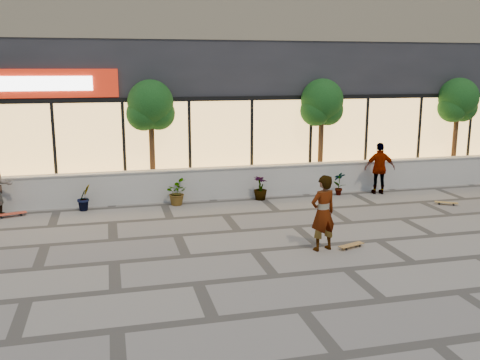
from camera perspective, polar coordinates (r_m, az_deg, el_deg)
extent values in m
plane|color=gray|center=(11.98, 11.29, -9.32)|extent=(80.00, 80.00, 0.00)
cube|color=beige|center=(18.15, 2.02, -0.15)|extent=(22.00, 0.35, 1.00)
cube|color=#B2AFA8|center=(18.05, 2.03, 1.47)|extent=(22.00, 0.42, 0.04)
cube|color=#242529|center=(23.09, -1.71, 11.81)|extent=(24.00, 9.00, 8.50)
cube|color=#ECB25E|center=(18.88, 1.23, 4.02)|extent=(23.04, 0.05, 3.00)
cube|color=black|center=(18.70, 1.28, 8.72)|extent=(23.04, 0.08, 0.15)
cube|color=red|center=(18.14, -20.90, 9.59)|extent=(5.00, 0.10, 0.90)
cube|color=white|center=(18.07, -20.93, 9.59)|extent=(3.40, 0.06, 0.45)
cube|color=brown|center=(18.77, 1.29, 17.13)|extent=(21.60, 0.05, 1.60)
imported|color=#133C14|center=(16.99, -16.28, -1.79)|extent=(0.57, 0.57, 0.81)
imported|color=#133C14|center=(17.09, -6.87, -1.32)|extent=(0.68, 0.77, 0.81)
imported|color=#133C14|center=(17.63, 2.19, -0.83)|extent=(0.64, 0.64, 0.81)
imported|color=#133C14|center=(18.58, 10.52, -0.36)|extent=(0.46, 0.35, 0.81)
cylinder|color=#4C2F1B|center=(18.02, -9.36, 3.23)|extent=(0.18, 0.18, 3.24)
sphere|color=#133C14|center=(17.86, -9.53, 8.15)|extent=(1.50, 1.50, 1.50)
sphere|color=#133C14|center=(17.82, -10.28, 6.95)|extent=(1.10, 1.10, 1.10)
sphere|color=#133C14|center=(17.96, -8.70, 7.04)|extent=(1.10, 1.10, 1.10)
cylinder|color=#4C2F1B|center=(19.42, 8.61, 3.88)|extent=(0.18, 0.18, 3.24)
sphere|color=#133C14|center=(19.27, 8.75, 8.44)|extent=(1.50, 1.50, 1.50)
sphere|color=#133C14|center=(19.16, 8.08, 7.36)|extent=(1.10, 1.10, 1.10)
sphere|color=#133C14|center=(19.44, 9.35, 7.38)|extent=(1.10, 1.10, 1.10)
cylinder|color=#4C2F1B|center=(22.10, 21.95, 4.11)|extent=(0.18, 0.18, 3.24)
sphere|color=#133C14|center=(21.97, 22.26, 8.11)|extent=(1.50, 1.50, 1.50)
sphere|color=#133C14|center=(21.80, 21.73, 7.18)|extent=(1.10, 1.10, 1.10)
sphere|color=#133C14|center=(22.18, 22.64, 7.17)|extent=(1.10, 1.10, 1.10)
imported|color=silver|center=(12.82, 8.85, -3.49)|extent=(0.75, 0.58, 1.83)
imported|color=white|center=(18.99, 14.68, 1.21)|extent=(1.12, 0.66, 1.78)
cube|color=olive|center=(13.32, 11.78, -6.79)|extent=(0.74, 0.41, 0.02)
cylinder|color=black|center=(13.53, 12.24, -6.75)|extent=(0.06, 0.04, 0.05)
cylinder|color=black|center=(13.45, 12.64, -6.89)|extent=(0.06, 0.04, 0.05)
cylinder|color=black|center=(13.23, 10.90, -7.12)|extent=(0.06, 0.04, 0.05)
cylinder|color=black|center=(13.15, 11.29, -7.26)|extent=(0.06, 0.04, 0.05)
cube|color=#B53821|center=(17.06, -23.24, -3.32)|extent=(0.89, 0.46, 0.02)
cylinder|color=black|center=(17.18, -22.39, -3.37)|extent=(0.07, 0.05, 0.06)
cylinder|color=black|center=(17.03, -22.31, -3.49)|extent=(0.07, 0.05, 0.06)
cylinder|color=black|center=(17.12, -24.14, -3.57)|extent=(0.07, 0.05, 0.06)
cylinder|color=black|center=(16.97, -24.07, -3.69)|extent=(0.07, 0.05, 0.06)
cube|color=olive|center=(18.27, 21.16, -2.25)|extent=(0.69, 0.51, 0.02)
cylinder|color=black|center=(18.36, 21.80, -2.39)|extent=(0.06, 0.05, 0.05)
cylinder|color=black|center=(18.24, 21.83, -2.49)|extent=(0.06, 0.05, 0.05)
cylinder|color=black|center=(18.33, 20.46, -2.32)|extent=(0.06, 0.05, 0.05)
cylinder|color=black|center=(18.20, 20.48, -2.41)|extent=(0.06, 0.05, 0.05)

